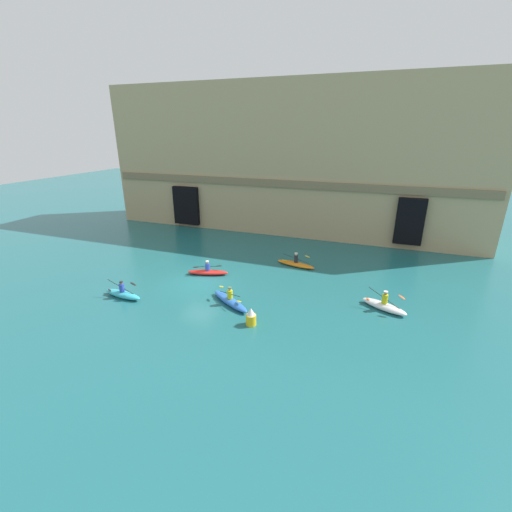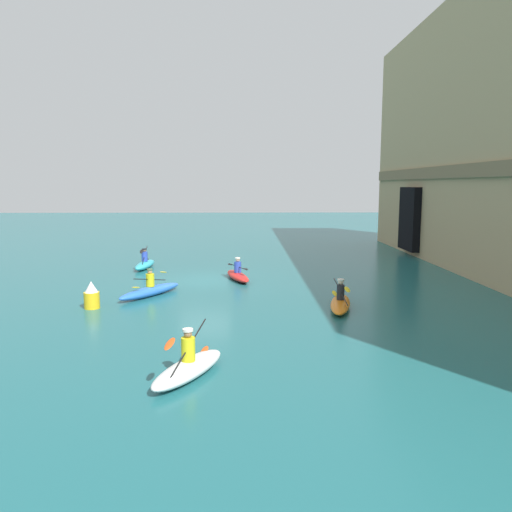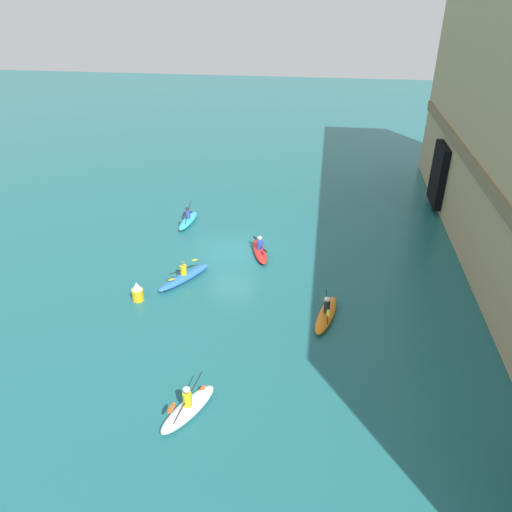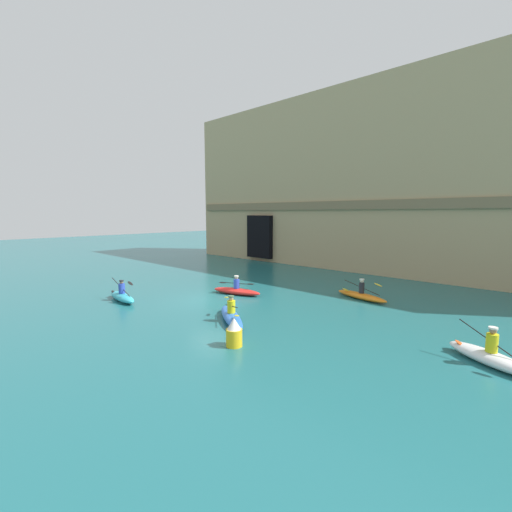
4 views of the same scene
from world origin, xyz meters
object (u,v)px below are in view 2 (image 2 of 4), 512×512
at_px(kayak_blue, 150,290).
at_px(kayak_orange, 340,303).
at_px(kayak_cyan, 145,264).
at_px(marker_buoy, 92,296).
at_px(kayak_white, 189,367).
at_px(kayak_red, 238,275).

relative_size(kayak_blue, kayak_orange, 1.02).
xyz_separation_m(kayak_cyan, marker_buoy, (9.06, -0.21, 0.23)).
xyz_separation_m(kayak_white, kayak_orange, (-6.76, 5.01, -0.05)).
bearing_deg(kayak_white, kayak_cyan, 41.09).
bearing_deg(kayak_white, kayak_orange, -10.23).
relative_size(kayak_white, kayak_blue, 0.86).
bearing_deg(kayak_white, marker_buoy, 58.85).
bearing_deg(kayak_orange, marker_buoy, 101.33).
bearing_deg(kayak_orange, kayak_white, 156.00).
xyz_separation_m(kayak_orange, marker_buoy, (-0.20, -9.45, 0.27)).
distance_m(kayak_white, kayak_cyan, 16.56).
distance_m(kayak_cyan, marker_buoy, 9.06).
relative_size(kayak_orange, marker_buoy, 3.17).
relative_size(kayak_blue, marker_buoy, 3.22).
height_order(kayak_white, kayak_orange, kayak_white).
bearing_deg(kayak_cyan, kayak_white, -159.37).
distance_m(kayak_red, kayak_blue, 5.05).
xyz_separation_m(kayak_blue, marker_buoy, (2.11, -1.82, 0.24)).
distance_m(kayak_white, kayak_orange, 8.41).
height_order(kayak_white, marker_buoy, kayak_white).
relative_size(kayak_cyan, kayak_orange, 0.89).
relative_size(kayak_white, marker_buoy, 2.78).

